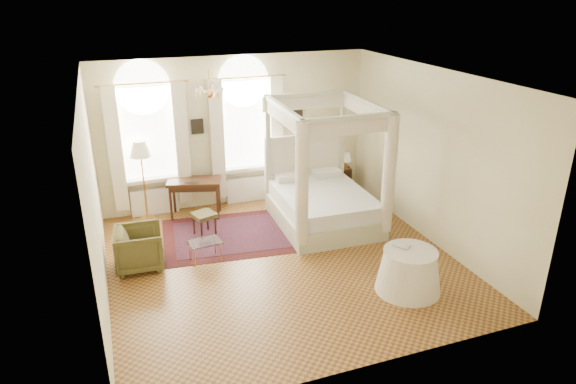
% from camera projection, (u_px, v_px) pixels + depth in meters
% --- Properties ---
extents(ground, '(6.00, 6.00, 0.00)m').
position_uv_depth(ground, '(282.00, 261.00, 9.31)').
color(ground, olive).
rests_on(ground, ground).
extents(room_walls, '(6.00, 6.00, 6.00)m').
position_uv_depth(room_walls, '(281.00, 157.00, 8.57)').
color(room_walls, '#FFF7C2').
rests_on(room_walls, ground).
extents(window_left, '(1.62, 0.27, 3.29)m').
position_uv_depth(window_left, '(149.00, 149.00, 10.65)').
color(window_left, white).
rests_on(window_left, room_walls).
extents(window_right, '(1.62, 0.27, 3.29)m').
position_uv_depth(window_right, '(247.00, 139.00, 11.32)').
color(window_right, white).
rests_on(window_right, room_walls).
extents(chandelier, '(0.51, 0.45, 0.50)m').
position_uv_depth(chandelier, '(210.00, 92.00, 8.98)').
color(chandelier, '#C28B40').
rests_on(chandelier, room_walls).
extents(wall_pictures, '(2.54, 0.03, 0.39)m').
position_uv_depth(wall_pictures, '(240.00, 121.00, 11.22)').
color(wall_pictures, black).
rests_on(wall_pictures, room_walls).
extents(canopy_bed, '(2.01, 2.44, 2.56)m').
position_uv_depth(canopy_bed, '(324.00, 198.00, 10.54)').
color(canopy_bed, '#B7B895').
rests_on(canopy_bed, ground).
extents(nightstand, '(0.49, 0.45, 0.63)m').
position_uv_depth(nightstand, '(340.00, 179.00, 12.33)').
color(nightstand, '#34190E').
rests_on(nightstand, ground).
extents(nightstand_lamp, '(0.26, 0.26, 0.38)m').
position_uv_depth(nightstand_lamp, '(346.00, 158.00, 12.07)').
color(nightstand_lamp, '#C28B40').
rests_on(nightstand_lamp, nightstand).
extents(writing_desk, '(1.23, 0.87, 0.83)m').
position_uv_depth(writing_desk, '(194.00, 185.00, 10.87)').
color(writing_desk, '#34190E').
rests_on(writing_desk, ground).
extents(laptop, '(0.38, 0.31, 0.03)m').
position_uv_depth(laptop, '(192.00, 181.00, 10.71)').
color(laptop, black).
rests_on(laptop, writing_desk).
extents(stool, '(0.52, 0.52, 0.48)m').
position_uv_depth(stool, '(204.00, 217.00, 10.14)').
color(stool, '#4D4021').
rests_on(stool, ground).
extents(armchair, '(0.86, 0.84, 0.74)m').
position_uv_depth(armchair, '(139.00, 248.00, 8.98)').
color(armchair, '#47411E').
rests_on(armchair, ground).
extents(coffee_table, '(0.61, 0.46, 0.39)m').
position_uv_depth(coffee_table, '(205.00, 243.00, 9.20)').
color(coffee_table, silver).
rests_on(coffee_table, ground).
extents(floor_lamp, '(0.44, 0.44, 1.73)m').
position_uv_depth(floor_lamp, '(140.00, 153.00, 10.44)').
color(floor_lamp, '#C28B40').
rests_on(floor_lamp, ground).
extents(oriental_rug, '(3.09, 2.36, 0.01)m').
position_uv_depth(oriental_rug, '(237.00, 234.00, 10.29)').
color(oriental_rug, '#451110').
rests_on(oriental_rug, ground).
extents(side_table, '(1.06, 1.06, 0.72)m').
position_uv_depth(side_table, '(409.00, 271.00, 8.29)').
color(side_table, beige).
rests_on(side_table, ground).
extents(book, '(0.29, 0.31, 0.02)m').
position_uv_depth(book, '(399.00, 248.00, 8.23)').
color(book, black).
rests_on(book, side_table).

